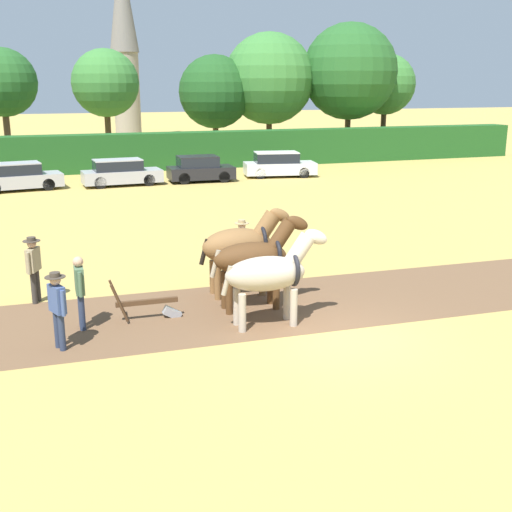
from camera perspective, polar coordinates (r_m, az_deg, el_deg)
ground_plane at (r=14.92m, az=7.31°, el=-7.04°), size 240.00×240.00×0.00m
plowed_furrow_strip at (r=15.92m, az=-18.88°, el=-6.30°), size 34.85×5.38×0.01m
hedgerow at (r=43.66m, az=-10.94°, el=9.05°), size 58.90×1.75×2.43m
tree_left at (r=47.80m, az=-21.61°, el=14.13°), size 4.58×4.58×7.97m
tree_center_left at (r=49.45m, az=-13.24°, el=14.72°), size 4.87×4.87×8.07m
tree_center at (r=50.12m, az=-3.67°, el=14.35°), size 5.48×5.48×7.74m
tree_center_right at (r=51.13m, az=1.19°, el=15.48°), size 6.93×6.93×9.43m
tree_right at (r=52.24m, az=8.32°, el=15.91°), size 7.37×7.37×10.18m
tree_far_right at (r=56.03m, az=11.42°, el=14.71°), size 4.96×4.96×8.02m
church_spire at (r=70.93m, az=-11.65°, el=18.46°), size 2.98×2.98×19.38m
draft_horse_lead_left at (r=15.04m, az=1.27°, el=-1.53°), size 2.68×0.93×2.35m
draft_horse_lead_right at (r=16.15m, az=-0.09°, el=-0.13°), size 2.65×0.91×2.44m
draft_horse_trail_left at (r=17.27m, az=-1.33°, el=0.96°), size 2.61×1.07×2.41m
plow at (r=15.92m, az=-9.17°, el=-4.43°), size 1.73×0.47×1.13m
farmer_at_plow at (r=15.43m, az=-15.39°, el=-2.65°), size 0.24×0.70×1.76m
farmer_beside_team at (r=19.00m, az=-1.27°, el=1.13°), size 0.43×0.63×1.72m
farmer_onlooker_left at (r=14.38m, az=-17.25°, el=-4.13°), size 0.44×0.63×1.74m
farmer_onlooker_right at (r=17.65m, az=-19.17°, el=-0.69°), size 0.44×0.63×1.77m
parked_car_left at (r=37.06m, az=-20.43°, el=6.59°), size 4.65×2.39×1.49m
parked_car_center_left at (r=37.27m, az=-11.92°, el=7.24°), size 4.46×1.95×1.48m
parked_car_center at (r=38.13m, az=-5.00°, el=7.69°), size 3.85×1.93×1.51m
parked_car_center_right at (r=40.05m, az=2.03°, el=8.11°), size 4.62×2.58×1.53m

